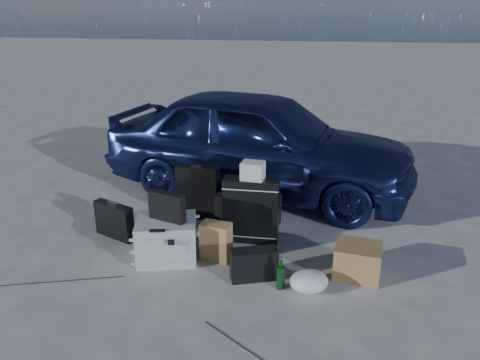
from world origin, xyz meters
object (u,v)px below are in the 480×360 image
duffel_bag (248,210)px  green_bottle (281,273)px  suitcase_left (198,192)px  briefcase (114,221)px  suitcase_right (251,210)px  car (259,142)px  pelican_case (167,239)px  cardboard_box (358,261)px

duffel_bag → green_bottle: duffel_bag is taller
suitcase_left → green_bottle: size_ratio=2.12×
briefcase → suitcase_right: suitcase_right is taller
green_bottle → suitcase_left: bearing=129.2°
car → pelican_case: size_ratio=7.02×
cardboard_box → green_bottle: cardboard_box is taller
briefcase → cardboard_box: briefcase is taller
pelican_case → suitcase_right: (0.76, 0.52, 0.14)m
briefcase → suitcase_left: size_ratio=0.79×
suitcase_right → suitcase_left: bearing=144.9°
car → cardboard_box: bearing=-137.3°
suitcase_right → duffel_bag: suitcase_right is taller
pelican_case → suitcase_right: bearing=20.4°
suitcase_right → duffel_bag: (-0.09, 0.38, -0.17)m
car → cardboard_box: 2.35m
suitcase_right → cardboard_box: size_ratio=1.68×
pelican_case → briefcase: (-0.70, 0.34, -0.02)m
duffel_bag → green_bottle: bearing=-60.3°
car → green_bottle: 2.40m
car → suitcase_right: bearing=-163.8°
briefcase → suitcase_left: suitcase_left is taller
pelican_case → green_bottle: (1.15, -0.34, -0.06)m
cardboard_box → green_bottle: (-0.68, -0.33, -0.01)m
car → suitcase_left: size_ratio=6.37×
briefcase → green_bottle: 1.96m
suitcase_left → suitcase_right: (0.70, -0.48, 0.03)m
green_bottle → car: bearing=102.5°
briefcase → duffel_bag: size_ratio=0.69×
duffel_bag → cardboard_box: bearing=-29.7°
pelican_case → briefcase: size_ratio=1.16×
car → duffel_bag: bearing=-167.1°
duffel_bag → suitcase_left: bearing=178.3°
car → briefcase: 2.15m
pelican_case → duffel_bag: bearing=39.3°
car → duffel_bag: car is taller
pelican_case → duffel_bag: pelican_case is taller
car → green_bottle: size_ratio=13.54×
car → duffel_bag: (0.03, -1.05, -0.50)m
suitcase_left → green_bottle: 1.74m
duffel_bag → car: bearing=99.6°
pelican_case → suitcase_left: 1.01m
green_bottle → cardboard_box: bearing=26.0°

